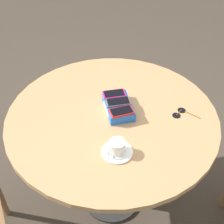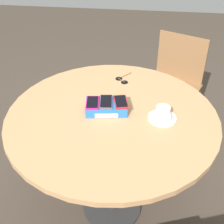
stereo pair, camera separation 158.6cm
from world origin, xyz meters
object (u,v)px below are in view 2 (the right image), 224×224
(round_table, at_px, (112,129))
(saucer, at_px, (162,117))
(coffee_cup, at_px, (163,112))
(sunglasses, at_px, (122,80))
(phone_red, at_px, (121,102))
(phone_magenta, at_px, (92,103))
(chair_far_side, at_px, (172,86))
(phone_gray, at_px, (106,102))
(phone_box, at_px, (106,107))

(round_table, distance_m, saucer, 0.28)
(coffee_cup, xyz_separation_m, sunglasses, (-0.24, 0.36, -0.04))
(saucer, bearing_deg, sunglasses, 123.85)
(phone_red, bearing_deg, saucer, -10.48)
(phone_magenta, relative_size, saucer, 0.85)
(phone_magenta, xyz_separation_m, saucer, (0.36, -0.02, -0.05))
(phone_magenta, distance_m, saucer, 0.37)
(round_table, relative_size, sunglasses, 7.90)
(saucer, relative_size, chair_far_side, 0.18)
(saucer, bearing_deg, round_table, -179.13)
(phone_magenta, bearing_deg, saucer, -2.65)
(saucer, bearing_deg, phone_gray, 173.93)
(sunglasses, xyz_separation_m, chair_far_side, (0.37, 0.53, -0.34))
(phone_box, height_order, chair_far_side, phone_box)
(round_table, xyz_separation_m, sunglasses, (0.02, 0.36, 0.10))
(round_table, height_order, saucer, saucer)
(phone_box, xyz_separation_m, saucer, (0.29, -0.03, -0.02))
(round_table, distance_m, phone_box, 0.13)
(phone_box, bearing_deg, coffee_cup, -6.56)
(sunglasses, distance_m, chair_far_side, 0.73)
(round_table, relative_size, chair_far_side, 1.36)
(phone_red, xyz_separation_m, coffee_cup, (0.22, -0.04, -0.02))
(sunglasses, bearing_deg, saucer, -56.15)
(saucer, relative_size, sunglasses, 1.04)
(phone_gray, distance_m, phone_red, 0.08)
(saucer, bearing_deg, chair_far_side, 81.81)
(sunglasses, bearing_deg, phone_gray, -99.68)
(phone_box, distance_m, saucer, 0.30)
(coffee_cup, bearing_deg, sunglasses, 123.87)
(phone_red, relative_size, saucer, 0.89)
(chair_far_side, bearing_deg, sunglasses, -124.74)
(phone_gray, relative_size, coffee_cup, 1.44)
(sunglasses, bearing_deg, round_table, -93.21)
(phone_red, bearing_deg, sunglasses, 93.78)
(round_table, xyz_separation_m, phone_gray, (-0.04, 0.04, 0.15))
(round_table, height_order, chair_far_side, chair_far_side)
(round_table, height_order, phone_gray, phone_gray)
(phone_red, xyz_separation_m, chair_far_side, (0.35, 0.85, -0.40))
(saucer, distance_m, sunglasses, 0.43)
(round_table, bearing_deg, phone_gray, 135.00)
(phone_gray, relative_size, saucer, 0.90)
(round_table, distance_m, phone_gray, 0.16)
(chair_far_side, bearing_deg, saucer, -98.19)
(phone_box, xyz_separation_m, phone_magenta, (-0.07, -0.02, 0.03))
(phone_magenta, bearing_deg, phone_red, 9.15)
(saucer, bearing_deg, phone_box, 173.76)
(phone_box, distance_m, coffee_cup, 0.30)
(phone_gray, bearing_deg, phone_red, 6.74)
(phone_gray, bearing_deg, coffee_cup, -6.39)
(phone_box, relative_size, phone_gray, 1.76)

